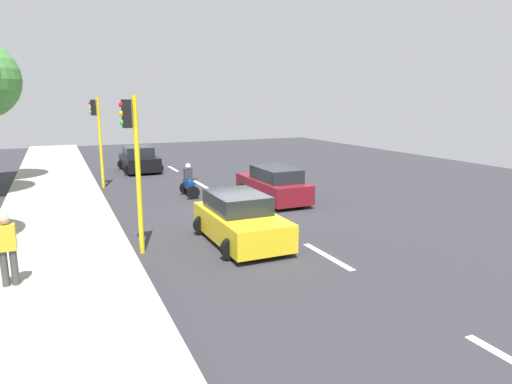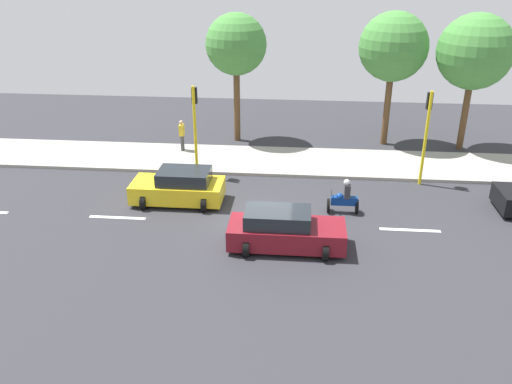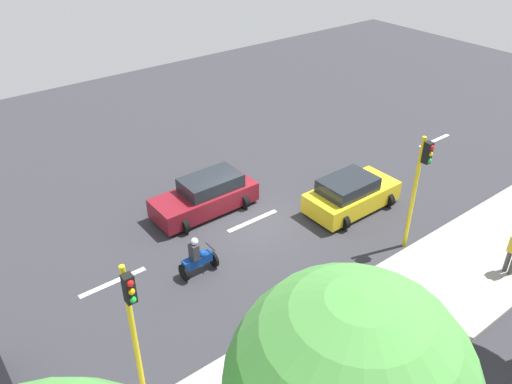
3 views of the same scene
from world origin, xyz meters
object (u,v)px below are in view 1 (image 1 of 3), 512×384
at_px(car_yellow_cab, 240,220).
at_px(traffic_light_midblock, 134,153).
at_px(pedestrian_near_signal, 7,248).
at_px(car_maroon, 273,185).
at_px(motorcycle, 189,183).
at_px(car_black, 139,160).
at_px(traffic_light_corner, 98,130).

bearing_deg(car_yellow_cab, traffic_light_midblock, -3.54).
relative_size(car_yellow_cab, pedestrian_near_signal, 2.36).
distance_m(car_maroon, motorcycle, 3.93).
height_order(car_black, traffic_light_midblock, traffic_light_midblock).
xyz_separation_m(car_black, pedestrian_near_signal, (5.89, 16.95, 0.35)).
xyz_separation_m(car_yellow_cab, car_maroon, (-3.53, -4.77, 0.00)).
distance_m(car_black, pedestrian_near_signal, 17.94).
relative_size(car_yellow_cab, car_maroon, 0.92).
height_order(car_black, car_yellow_cab, same).
xyz_separation_m(car_black, car_maroon, (-3.89, 10.93, -0.00)).
xyz_separation_m(motorcycle, traffic_light_corner, (3.48, -3.82, 2.29)).
bearing_deg(traffic_light_midblock, car_maroon, -145.31).
xyz_separation_m(motorcycle, traffic_light_midblock, (3.48, 6.96, 2.29)).
xyz_separation_m(car_black, traffic_light_corner, (2.73, 4.73, 2.22)).
bearing_deg(traffic_light_corner, pedestrian_near_signal, 75.51).
bearing_deg(car_black, traffic_light_corner, 60.04).
distance_m(car_yellow_cab, traffic_light_midblock, 3.81).
distance_m(car_black, traffic_light_corner, 5.90).
bearing_deg(car_maroon, traffic_light_midblock, 34.69).
relative_size(car_black, traffic_light_midblock, 0.87).
distance_m(pedestrian_near_signal, traffic_light_midblock, 3.94).
relative_size(motorcycle, pedestrian_near_signal, 0.91).
bearing_deg(car_black, traffic_light_midblock, 80.02).
bearing_deg(car_black, pedestrian_near_signal, 70.85).
bearing_deg(motorcycle, traffic_light_corner, -47.63).
relative_size(car_yellow_cab, motorcycle, 2.61).
distance_m(car_yellow_cab, motorcycle, 7.16).
bearing_deg(traffic_light_corner, car_black, -119.96).
height_order(motorcycle, traffic_light_corner, traffic_light_corner).
bearing_deg(motorcycle, car_black, -84.95).
bearing_deg(car_black, motorcycle, 95.05).
xyz_separation_m(car_black, traffic_light_midblock, (2.73, 15.51, 2.22)).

